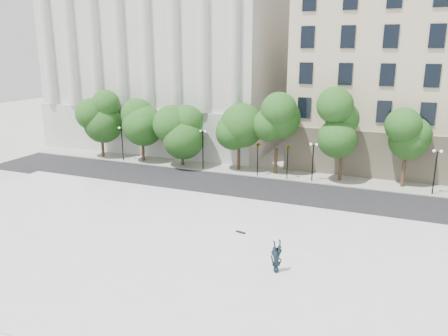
% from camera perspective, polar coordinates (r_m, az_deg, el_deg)
% --- Properties ---
extents(ground, '(160.00, 160.00, 0.00)m').
position_cam_1_polar(ground, '(27.75, -10.46, -13.25)').
color(ground, '#ACAAA2').
rests_on(ground, ground).
extents(plaza, '(44.00, 22.00, 0.45)m').
position_cam_1_polar(plaza, '(29.92, -7.37, -10.42)').
color(plaza, silver).
rests_on(plaza, ground).
extents(street, '(60.00, 8.00, 0.02)m').
position_cam_1_polar(street, '(42.73, 2.50, -2.62)').
color(street, black).
rests_on(street, ground).
extents(far_sidewalk, '(60.00, 4.00, 0.12)m').
position_cam_1_polar(far_sidewalk, '(48.18, 4.91, -0.53)').
color(far_sidewalk, '#AAA69C').
rests_on(far_sidewalk, ground).
extents(building_west, '(31.50, 27.65, 25.60)m').
position_cam_1_polar(building_west, '(66.37, -5.51, 14.99)').
color(building_west, beige).
rests_on(building_west, ground).
extents(traffic_light_west, '(0.53, 1.89, 4.25)m').
position_cam_1_polar(traffic_light_west, '(45.70, 4.46, 3.38)').
color(traffic_light_west, black).
rests_on(traffic_light_west, ground).
extents(traffic_light_east, '(0.66, 1.77, 4.20)m').
position_cam_1_polar(traffic_light_east, '(44.87, 8.37, 2.97)').
color(traffic_light_east, black).
rests_on(traffic_light_east, ground).
extents(person_lying, '(1.86, 2.00, 0.55)m').
position_cam_1_polar(person_lying, '(26.47, 6.83, -12.79)').
color(person_lying, black).
rests_on(person_lying, plaza).
extents(skateboard, '(0.75, 0.35, 0.07)m').
position_cam_1_polar(skateboard, '(31.52, 2.20, -8.39)').
color(skateboard, black).
rests_on(skateboard, plaza).
extents(street_trees, '(46.31, 4.98, 7.63)m').
position_cam_1_polar(street_trees, '(46.88, 4.65, 5.21)').
color(street_trees, '#382619').
rests_on(street_trees, ground).
extents(lamp_posts, '(34.98, 0.28, 4.56)m').
position_cam_1_polar(lamp_posts, '(46.22, 4.25, 2.52)').
color(lamp_posts, black).
rests_on(lamp_posts, ground).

